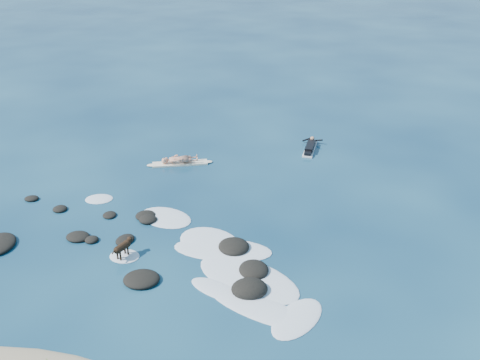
% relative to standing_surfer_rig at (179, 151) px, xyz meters
% --- Properties ---
extents(ground, '(160.00, 160.00, 0.00)m').
position_rel_standing_surfer_rig_xyz_m(ground, '(1.97, -6.56, -0.72)').
color(ground, '#0A2642').
rests_on(ground, ground).
extents(reef_rocks, '(11.70, 7.51, 0.53)m').
position_rel_standing_surfer_rig_xyz_m(reef_rocks, '(0.76, -8.33, -0.63)').
color(reef_rocks, black).
rests_on(reef_rocks, ground).
extents(breaking_foam, '(13.68, 7.81, 0.12)m').
position_rel_standing_surfer_rig_xyz_m(breaking_foam, '(3.73, -7.40, -0.71)').
color(breaking_foam, white).
rests_on(breaking_foam, ground).
extents(standing_surfer_rig, '(3.04, 1.60, 1.83)m').
position_rel_standing_surfer_rig_xyz_m(standing_surfer_rig, '(0.00, 0.00, 0.00)').
color(standing_surfer_rig, '#FFEDCB').
rests_on(standing_surfer_rig, ground).
extents(paddling_surfer_rig, '(1.11, 2.46, 0.43)m').
position_rel_standing_surfer_rig_xyz_m(paddling_surfer_rig, '(5.81, 3.58, -0.58)').
color(paddling_surfer_rig, white).
rests_on(paddling_surfer_rig, ground).
extents(dog, '(0.46, 1.08, 0.70)m').
position_rel_standing_surfer_rig_xyz_m(dog, '(1.04, -7.90, -0.26)').
color(dog, black).
rests_on(dog, ground).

